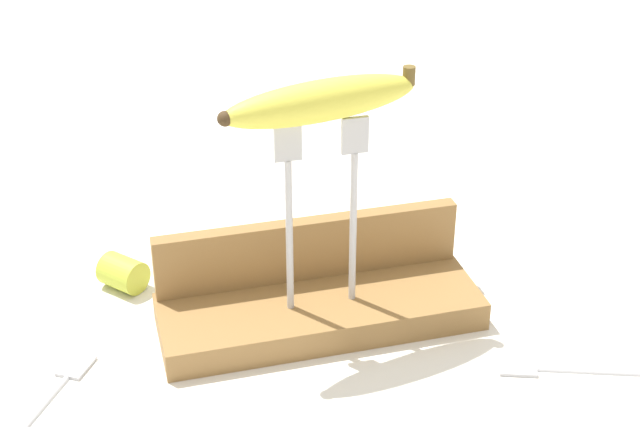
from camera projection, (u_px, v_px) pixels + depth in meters
The scene contains 8 objects.
ground_plane at pixel (320, 324), 0.97m from camera, with size 3.00×3.00×0.00m, color silver.
wooden_board at pixel (320, 312), 0.96m from camera, with size 0.33×0.11×0.03m, color olive.
board_backstop at pixel (308, 248), 0.98m from camera, with size 0.32×0.02×0.07m, color olive.
fork_stand_center at pixel (322, 199), 0.89m from camera, with size 0.09×0.01×0.20m.
banana_raised_center at pixel (322, 101), 0.84m from camera, with size 0.20×0.07×0.04m.
fork_fallen_near at pixel (573, 369), 0.90m from camera, with size 0.19×0.08×0.01m.
fork_fallen_far at pixel (51, 394), 0.87m from camera, with size 0.11×0.16×0.01m.
banana_chunk_near at pixel (122, 273), 1.02m from camera, with size 0.06×0.06×0.04m.
Camera 1 is at (-0.21, -0.77, 0.57)m, focal length 52.54 mm.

